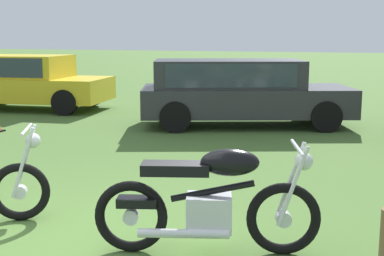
{
  "coord_description": "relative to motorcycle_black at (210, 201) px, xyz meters",
  "views": [
    {
      "loc": [
        2.81,
        -3.93,
        1.94
      ],
      "look_at": [
        0.56,
        2.03,
        0.81
      ],
      "focal_mm": 48.76,
      "sensor_mm": 36.0,
      "label": 1
    }
  ],
  "objects": [
    {
      "name": "ground_plane",
      "position": [
        -1.39,
        -0.29,
        -0.49
      ],
      "size": [
        120.0,
        120.0,
        0.0
      ],
      "primitive_type": "plane",
      "color": "#476B2D"
    },
    {
      "name": "motorcycle_black",
      "position": [
        0.0,
        0.0,
        0.0
      ],
      "size": [
        1.96,
        0.93,
        1.02
      ],
      "rotation": [
        0.0,
        0.0,
        0.32
      ],
      "color": "black",
      "rests_on": "ground"
    },
    {
      "name": "car_yellow",
      "position": [
        -7.59,
        7.19,
        0.31
      ],
      "size": [
        4.44,
        2.51,
        1.43
      ],
      "rotation": [
        0.0,
        0.0,
        0.17
      ],
      "color": "gold",
      "rests_on": "ground"
    },
    {
      "name": "car_charcoal",
      "position": [
        -1.63,
        6.65,
        0.35
      ],
      "size": [
        4.79,
        3.26,
        1.43
      ],
      "rotation": [
        0.0,
        0.0,
        0.38
      ],
      "color": "#2D2D33",
      "rests_on": "ground"
    }
  ]
}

